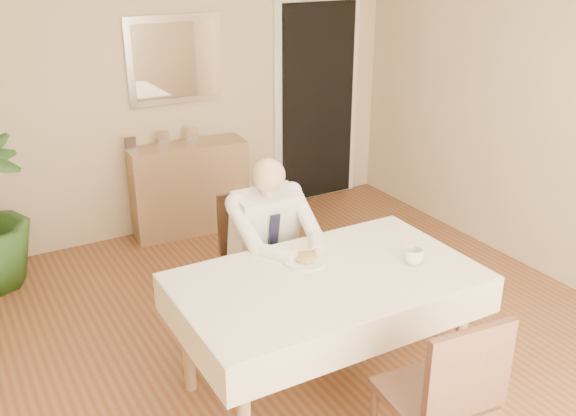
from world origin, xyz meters
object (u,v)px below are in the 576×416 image
chair_far (256,250)px  sideboard (189,188)px  chair_near (446,393)px  coffee_mug (414,256)px  seated_man (277,245)px  dining_table (327,288)px

chair_far → sideboard: size_ratio=0.90×
chair_near → coffee_mug: size_ratio=8.16×
sideboard → coffee_mug: bearing=-77.7°
chair_far → coffee_mug: (0.51, -1.01, 0.27)m
seated_man → sideboard: 1.96m
dining_table → coffee_mug: size_ratio=14.64×
chair_far → chair_near: size_ratio=0.97×
coffee_mug → sideboard: (-0.36, 2.66, -0.38)m
dining_table → seated_man: bearing=90.6°
chair_near → seated_man: (-0.07, 1.51, 0.15)m
dining_table → chair_far: bearing=90.6°
seated_man → coffee_mug: bearing=-54.6°
chair_near → coffee_mug: (0.44, 0.79, 0.26)m
chair_near → seated_man: size_ratio=0.77×
seated_man → chair_far: bearing=90.0°
chair_far → seated_man: size_ratio=0.75×
chair_far → coffee_mug: size_ratio=7.94×
coffee_mug → chair_far: bearing=116.9°
coffee_mug → sideboard: size_ratio=0.11×
seated_man → dining_table: bearing=-90.0°
sideboard → dining_table: bearing=-88.9°
chair_near → seated_man: 1.52m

